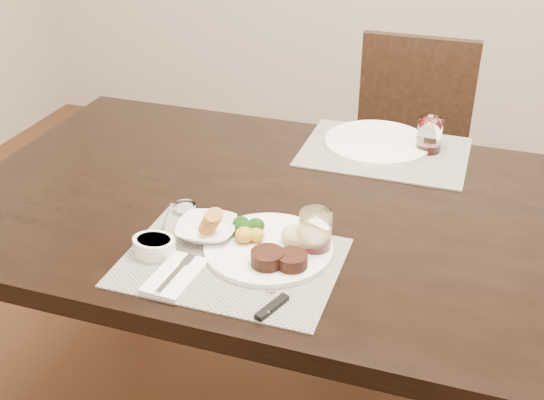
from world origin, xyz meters
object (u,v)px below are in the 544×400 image
(dinner_plate, at_px, (274,246))
(steak_knife, at_px, (276,300))
(chair_far, at_px, (407,150))
(far_plate, at_px, (377,142))
(cracker_bowl, at_px, (207,229))
(wine_glass_near, at_px, (315,234))

(dinner_plate, distance_m, steak_knife, 0.17)
(chair_far, distance_m, far_plate, 0.59)
(cracker_bowl, bearing_deg, wine_glass_near, 4.56)
(steak_knife, xyz_separation_m, cracker_bowl, (-0.22, 0.18, 0.01))
(wine_glass_near, xyz_separation_m, far_plate, (0.02, 0.59, -0.04))
(chair_far, xyz_separation_m, dinner_plate, (-0.14, -1.15, 0.27))
(dinner_plate, relative_size, far_plate, 0.94)
(steak_knife, bearing_deg, wine_glass_near, 103.19)
(wine_glass_near, bearing_deg, dinner_plate, -158.34)
(dinner_plate, height_order, wine_glass_near, wine_glass_near)
(cracker_bowl, xyz_separation_m, wine_glass_near, (0.25, 0.02, 0.03))
(steak_knife, distance_m, far_plate, 0.79)
(chair_far, height_order, dinner_plate, chair_far)
(chair_far, bearing_deg, steak_knife, -93.38)
(cracker_bowl, bearing_deg, chair_far, 75.23)
(dinner_plate, xyz_separation_m, far_plate, (0.11, 0.62, -0.01))
(steak_knife, bearing_deg, dinner_plate, 130.07)
(far_plate, bearing_deg, wine_glass_near, -92.31)
(dinner_plate, bearing_deg, chair_far, 60.77)
(dinner_plate, bearing_deg, cracker_bowl, 152.83)
(chair_far, height_order, cracker_bowl, chair_far)
(chair_far, relative_size, wine_glass_near, 9.19)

